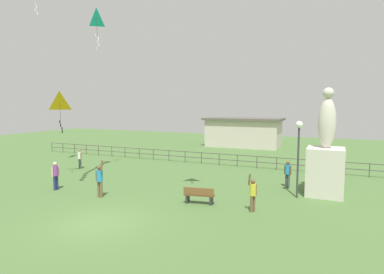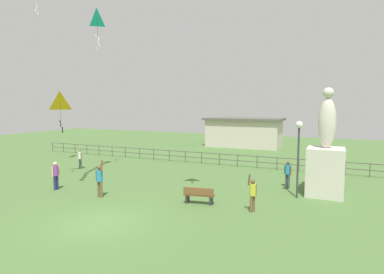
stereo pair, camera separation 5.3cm
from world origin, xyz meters
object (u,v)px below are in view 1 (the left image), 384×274
at_px(person_1, 288,172).
at_px(statue_monument, 325,162).
at_px(person_0, 80,157).
at_px(lamppost, 299,142).
at_px(person_3, 253,193).
at_px(person_4, 100,179).
at_px(person_2, 55,174).
at_px(kite_2, 60,103).
at_px(kite_1, 97,19).
at_px(park_bench, 199,195).

bearing_deg(person_1, statue_monument, -22.40).
bearing_deg(statue_monument, person_0, 179.56).
distance_m(lamppost, person_3, 4.11).
height_order(person_3, person_4, person_4).
bearing_deg(person_4, person_0, 140.08).
relative_size(lamppost, person_2, 2.48).
bearing_deg(person_0, statue_monument, -0.44).
bearing_deg(kite_2, kite_1, 57.76).
xyz_separation_m(person_1, person_3, (-0.87, -5.10, -0.02)).
bearing_deg(statue_monument, person_1, 157.60).
bearing_deg(kite_2, person_1, 13.94).
relative_size(statue_monument, park_bench, 3.73).
distance_m(park_bench, person_3, 2.70).
relative_size(person_0, kite_2, 0.56).
height_order(lamppost, person_1, lamppost).
distance_m(person_2, person_3, 11.23).
bearing_deg(lamppost, statue_monument, 40.52).
xyz_separation_m(park_bench, person_4, (-5.23, -1.04, 0.54)).
bearing_deg(person_1, person_4, -145.20).
bearing_deg(person_3, person_2, -175.67).
distance_m(person_1, person_4, 10.67).
bearing_deg(person_3, park_bench, 178.98).
relative_size(statue_monument, person_4, 2.89).
xyz_separation_m(person_4, kite_1, (-3.94, 4.79, 9.69)).
height_order(person_1, kite_1, kite_1).
distance_m(lamppost, kite_2, 15.04).
distance_m(person_0, person_4, 8.39).
bearing_deg(park_bench, person_3, -1.02).
relative_size(person_3, kite_2, 0.66).
height_order(person_1, person_2, person_2).
relative_size(person_2, kite_2, 0.60).
distance_m(park_bench, person_0, 12.46).
distance_m(statue_monument, person_3, 5.23).
distance_m(person_3, person_4, 7.96).
xyz_separation_m(park_bench, person_2, (-8.53, -0.89, 0.47)).
bearing_deg(person_4, person_2, 177.48).
bearing_deg(person_2, person_4, -2.52).
relative_size(park_bench, person_2, 0.95).
bearing_deg(statue_monument, lamppost, -139.48).
xyz_separation_m(statue_monument, park_bench, (-5.57, -4.21, -1.32)).
distance_m(person_0, kite_2, 5.08).
distance_m(person_0, person_3, 14.99).
height_order(park_bench, person_0, person_0).
relative_size(lamppost, kite_2, 1.50).
bearing_deg(kite_1, person_4, -50.60).
xyz_separation_m(person_1, person_4, (-8.76, -6.09, 0.09)).
distance_m(lamppost, person_1, 2.93).
xyz_separation_m(statue_monument, person_0, (-17.23, 0.13, -0.92)).
bearing_deg(park_bench, statue_monument, 37.10).
height_order(statue_monument, lamppost, statue_monument).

